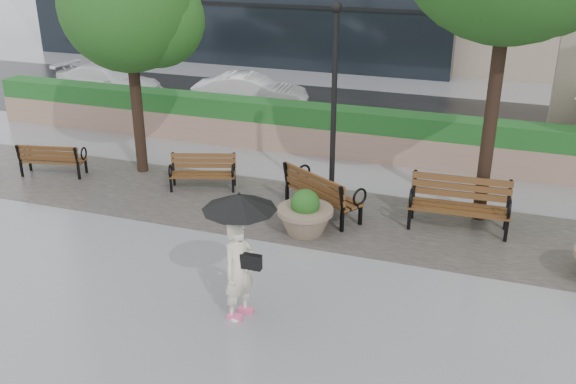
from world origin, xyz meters
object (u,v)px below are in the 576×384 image
(planter_left, at_px, (305,216))
(pedestrian, at_px, (240,244))
(bench_2, at_px, (322,202))
(bench_0, at_px, (54,166))
(car_left, at_px, (109,81))
(lamppost, at_px, (333,120))
(bench_1, at_px, (203,179))
(bench_3, at_px, (458,215))
(car_right, at_px, (250,93))

(planter_left, xyz_separation_m, pedestrian, (-0.05, -3.23, 0.94))
(bench_2, bearing_deg, bench_0, 31.46)
(bench_0, height_order, bench_2, bench_2)
(bench_0, bearing_deg, car_left, -79.04)
(bench_2, height_order, planter_left, bench_2)
(bench_0, distance_m, lamppost, 7.44)
(bench_1, bearing_deg, planter_left, -44.19)
(bench_3, height_order, car_left, car_left)
(bench_0, relative_size, pedestrian, 0.78)
(planter_left, relative_size, pedestrian, 0.54)
(bench_3, bearing_deg, lamppost, 169.93)
(bench_0, bearing_deg, car_right, -121.02)
(car_left, relative_size, pedestrian, 1.91)
(lamppost, xyz_separation_m, car_right, (-4.77, 6.70, -1.37))
(bench_1, height_order, car_right, car_right)
(car_right, relative_size, pedestrian, 1.77)
(car_left, relative_size, car_right, 1.08)
(car_left, bearing_deg, pedestrian, -136.30)
(bench_0, xyz_separation_m, bench_1, (4.02, 0.44, -0.01))
(bench_0, height_order, bench_3, bench_3)
(bench_2, distance_m, lamppost, 1.80)
(bench_0, distance_m, car_left, 7.92)
(bench_1, relative_size, bench_3, 0.80)
(bench_1, relative_size, lamppost, 0.37)
(bench_3, bearing_deg, planter_left, -160.12)
(bench_1, relative_size, planter_left, 1.43)
(bench_1, bearing_deg, bench_2, -26.99)
(bench_0, relative_size, bench_2, 0.84)
(bench_2, distance_m, bench_3, 2.91)
(bench_1, xyz_separation_m, car_right, (-1.59, 6.85, 0.38))
(planter_left, bearing_deg, car_right, 119.30)
(bench_2, bearing_deg, pedestrian, 120.01)
(bench_2, height_order, car_right, car_right)
(car_right, bearing_deg, bench_2, -157.40)
(bench_2, bearing_deg, lamppost, -62.29)
(lamppost, bearing_deg, pedestrian, -91.87)
(lamppost, bearing_deg, planter_left, -93.92)
(car_right, xyz_separation_m, pedestrian, (4.61, -11.54, 0.69))
(bench_2, bearing_deg, car_left, -3.59)
(bench_0, height_order, lamppost, lamppost)
(planter_left, bearing_deg, car_left, 141.07)
(pedestrian, bearing_deg, car_left, 62.72)
(car_right, bearing_deg, lamppost, -154.88)
(planter_left, height_order, lamppost, lamppost)
(pedestrian, bearing_deg, bench_0, 80.06)
(bench_2, bearing_deg, bench_1, 23.39)
(car_left, bearing_deg, bench_0, -154.36)
(bench_3, bearing_deg, bench_2, -178.17)
(planter_left, relative_size, lamppost, 0.26)
(bench_2, xyz_separation_m, pedestrian, (-0.12, -4.24, 1.01))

